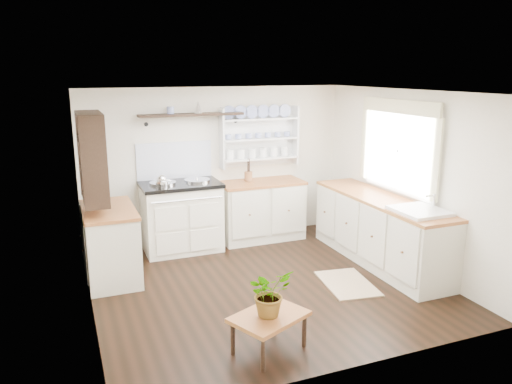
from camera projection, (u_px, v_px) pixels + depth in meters
The scene contains 19 objects.
floor at pixel (265, 284), 6.07m from camera, with size 4.00×3.80×0.01m, color black.
wall_back at pixel (217, 164), 7.51m from camera, with size 4.00×0.02×2.30m, color beige.
wall_right at pixel (406, 179), 6.52m from camera, with size 0.02×3.80×2.30m, color beige.
wall_left at pixel (85, 210), 5.08m from camera, with size 0.02×3.80×2.30m, color beige.
ceiling at pixel (266, 92), 5.52m from camera, with size 4.00×3.80×0.01m, color white.
window at pixel (398, 146), 6.53m from camera, with size 0.08×1.55×1.22m.
aga_cooker at pixel (181, 216), 7.14m from camera, with size 1.11×0.77×1.02m.
back_cabinets at pixel (261, 209), 7.62m from camera, with size 1.27×0.63×0.90m.
right_cabinets at pixel (380, 230), 6.66m from camera, with size 0.62×2.43×0.90m.
belfast_sink at pixel (419, 221), 5.91m from camera, with size 0.55×0.60×0.45m.
left_cabinets at pixel (111, 243), 6.16m from camera, with size 0.62×1.13×0.90m.
plate_rack at pixel (258, 136), 7.62m from camera, with size 1.20×0.22×0.90m.
high_shelf at pixel (191, 115), 7.08m from camera, with size 1.50×0.29×0.16m.
left_shelving at pixel (92, 156), 5.85m from camera, with size 0.28×0.80×1.05m, color black.
kettle at pixel (162, 183), 6.80m from camera, with size 0.17×0.17×0.21m, color silver, non-canonical shape.
utensil_crock at pixel (248, 176), 7.51m from camera, with size 0.12×0.12×0.14m, color brown.
center_table at pixel (269, 319), 4.56m from camera, with size 0.80×0.71×0.36m.
potted_plant at pixel (269, 293), 4.50m from camera, with size 0.39×0.34×0.44m, color #3F7233.
floor_rug at pixel (347, 283), 6.07m from camera, with size 0.55×0.85×0.02m, color olive.
Camera 1 is at (-2.19, -5.19, 2.54)m, focal length 35.00 mm.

